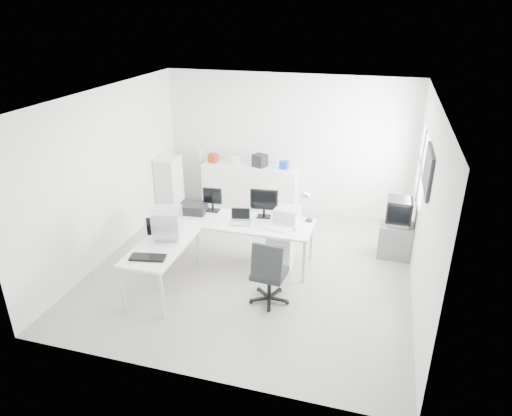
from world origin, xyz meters
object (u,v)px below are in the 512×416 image
(side_desk, at_px, (163,267))
(filing_cabinet, at_px, (169,185))
(drawer_pedestal, at_px, (281,249))
(office_chair, at_px, (269,270))
(tv_cabinet, at_px, (395,240))
(laptop, at_px, (240,218))
(lcd_monitor_large, at_px, (264,204))
(sideboard, at_px, (250,188))
(crt_monitor, at_px, (167,223))
(crt_tv, at_px, (399,212))
(lcd_monitor_small, at_px, (213,200))
(inkjet_printer, at_px, (193,208))
(laser_printer, at_px, (287,214))
(main_desk, at_px, (240,241))

(side_desk, distance_m, filing_cabinet, 2.89)
(side_desk, height_order, drawer_pedestal, side_desk)
(office_chair, distance_m, tv_cabinet, 2.56)
(laptop, height_order, filing_cabinet, filing_cabinet)
(laptop, relative_size, tv_cabinet, 0.53)
(laptop, bearing_deg, lcd_monitor_large, 38.18)
(tv_cabinet, xyz_separation_m, sideboard, (-2.92, 1.17, 0.19))
(crt_monitor, xyz_separation_m, crt_tv, (3.35, 1.74, -0.17))
(drawer_pedestal, bearing_deg, lcd_monitor_small, 170.91)
(lcd_monitor_small, bearing_deg, laptop, -33.69)
(lcd_monitor_small, distance_m, tv_cabinet, 3.18)
(tv_cabinet, distance_m, crt_tv, 0.52)
(crt_monitor, distance_m, sideboard, 2.99)
(filing_cabinet, bearing_deg, crt_monitor, -64.27)
(drawer_pedestal, xyz_separation_m, inkjet_printer, (-1.55, 0.05, 0.53))
(inkjet_printer, distance_m, tv_cabinet, 3.48)
(laser_printer, xyz_separation_m, tv_cabinet, (1.75, 0.67, -0.56))
(crt_tv, bearing_deg, side_desk, -149.25)
(side_desk, relative_size, drawer_pedestal, 2.33)
(side_desk, bearing_deg, tv_cabinet, 30.75)
(laptop, distance_m, sideboard, 2.25)
(lcd_monitor_large, height_order, filing_cabinet, lcd_monitor_large)
(main_desk, distance_m, laptop, 0.49)
(laptop, height_order, sideboard, sideboard)
(laptop, bearing_deg, side_desk, -143.20)
(main_desk, distance_m, laser_printer, 0.92)
(main_desk, bearing_deg, lcd_monitor_small, 155.56)
(side_desk, relative_size, office_chair, 1.36)
(drawer_pedestal, distance_m, inkjet_printer, 1.64)
(office_chair, bearing_deg, lcd_monitor_large, 112.85)
(crt_tv, height_order, sideboard, crt_tv)
(lcd_monitor_small, height_order, laptop, lcd_monitor_small)
(drawer_pedestal, xyz_separation_m, lcd_monitor_large, (-0.35, 0.20, 0.69))
(side_desk, relative_size, crt_tv, 2.80)
(laptop, bearing_deg, lcd_monitor_small, 138.53)
(drawer_pedestal, height_order, lcd_monitor_small, lcd_monitor_small)
(drawer_pedestal, distance_m, filing_cabinet, 3.10)
(lcd_monitor_large, xyz_separation_m, office_chair, (0.41, -1.22, -0.47))
(crt_monitor, relative_size, office_chair, 0.47)
(sideboard, bearing_deg, lcd_monitor_large, -66.99)
(inkjet_printer, height_order, laptop, laptop)
(lcd_monitor_large, distance_m, filing_cabinet, 2.71)
(filing_cabinet, bearing_deg, lcd_monitor_large, -28.76)
(laser_printer, bearing_deg, inkjet_printer, -169.62)
(crt_tv, bearing_deg, main_desk, -160.35)
(drawer_pedestal, relative_size, crt_monitor, 1.23)
(tv_cabinet, xyz_separation_m, filing_cabinet, (-4.50, 0.65, 0.29))
(inkjet_printer, distance_m, sideboard, 2.04)
(crt_tv, bearing_deg, crt_monitor, -152.51)
(inkjet_printer, height_order, crt_tv, crt_tv)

